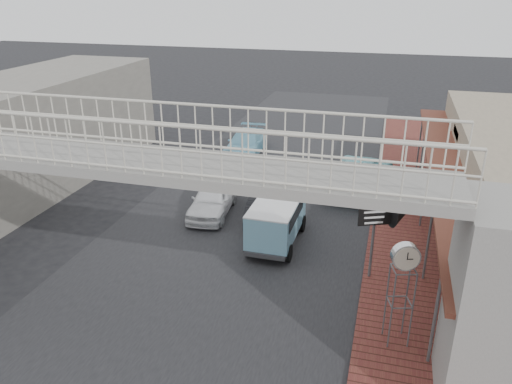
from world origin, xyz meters
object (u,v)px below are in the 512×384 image
Objects in this scene: motorcycle_far at (412,196)px; white_hatchback at (212,199)px; dark_sedan at (271,197)px; angkot_van at (277,217)px; arrow_sign at (397,213)px; street_clock at (405,261)px; angkot_far at (246,143)px; motorcycle_near at (408,197)px; angkot_curb at (359,173)px.

white_hatchback is at bearing 105.09° from motorcycle_far.
angkot_van is at bearing -78.17° from dark_sedan.
white_hatchback is 1.35× the size of arrow_sign.
white_hatchback is 1.29× the size of street_clock.
angkot_van is 4.52m from arrow_sign.
white_hatchback is 8.00m from angkot_far.
street_clock reaches higher than dark_sedan.
angkot_far is at bearing 91.10° from white_hatchback.
dark_sedan is 1.01× the size of angkot_far.
street_clock is at bearing -45.89° from angkot_van.
angkot_far is (-3.27, 7.30, -0.09)m from dark_sedan.
angkot_van is at bearing 129.95° from motorcycle_far.
angkot_far is (-0.90, 7.94, 0.01)m from white_hatchback.
white_hatchback is 8.20m from arrow_sign.
angkot_far is 1.28× the size of angkot_van.
street_clock is at bearing -46.12° from white_hatchback.
angkot_far is 2.77× the size of motorcycle_far.
motorcycle_far reaches higher than motorcycle_near.
angkot_curb is at bearing 55.49° from motorcycle_near.
angkot_van reaches higher than motorcycle_far.
motorcycle_near is (4.70, 4.59, -0.58)m from angkot_van.
dark_sedan reaches higher than angkot_curb.
white_hatchback is 1.07× the size of angkot_van.
white_hatchback reaches higher than motorcycle_near.
dark_sedan is at bearing 118.96° from arrow_sign.
white_hatchback is 0.83× the size of dark_sedan.
angkot_van is (4.11, -9.85, 0.44)m from angkot_far.
motorcycle_far is 9.42m from street_clock.
angkot_far is at bearing 107.68° from dark_sedan.
angkot_van is 2.22× the size of motorcycle_near.
angkot_far is 1.61× the size of arrow_sign.
angkot_far reaches higher than motorcycle_near.
arrow_sign is at bearing -16.66° from angkot_van.
motorcycle_near is at bearing 88.38° from motorcycle_far.
arrow_sign reaches higher than motorcycle_near.
street_clock is (4.37, -4.61, 1.45)m from angkot_van.
arrow_sign is at bearing -28.94° from white_hatchback.
motorcycle_far is at bearing -83.91° from motorcycle_near.
dark_sedan is 0.85× the size of angkot_curb.
white_hatchback is at bearing 113.17° from motorcycle_near.
motorcycle_far is at bearing 13.14° from dark_sedan.
angkot_curb is 1.91× the size of arrow_sign.
angkot_far is at bearing 56.42° from motorcycle_far.
white_hatchback is at bearing -86.46° from angkot_far.
arrow_sign is (4.99, -3.85, 1.62)m from dark_sedan.
angkot_van is at bearing 116.78° from street_clock.
angkot_curb reaches higher than motorcycle_far.
arrow_sign reaches higher than angkot_curb.
street_clock reaches higher than angkot_far.
angkot_curb is at bearing 42.30° from dark_sedan.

